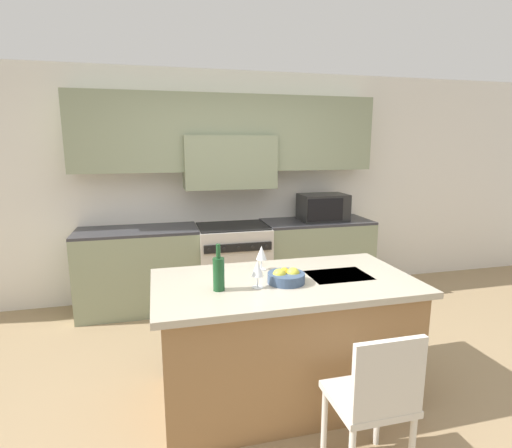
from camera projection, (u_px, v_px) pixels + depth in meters
The scene contains 11 objects.
ground_plane at pixel (281, 394), 3.02m from camera, with size 10.00×10.00×0.00m, color #997F5B.
back_cabinetry at pixel (227, 166), 4.75m from camera, with size 10.00×0.46×2.70m.
back_counter at pixel (232, 263), 4.73m from camera, with size 3.45×0.62×0.93m.
range_stove at pixel (233, 264), 4.71m from camera, with size 0.82×0.70×0.93m.
microwave at pixel (323, 207), 4.88m from camera, with size 0.57×0.38×0.32m.
kitchen_island at pixel (284, 338), 2.93m from camera, with size 1.85×0.98×0.91m.
island_chair at pixel (375, 397), 2.14m from camera, with size 0.42×0.40×0.91m.
wine_bottle at pixel (219, 273), 2.61m from camera, with size 0.08×0.08×0.31m.
wine_glass_near at pixel (257, 269), 2.66m from camera, with size 0.08×0.08×0.19m.
wine_glass_far at pixel (261, 253), 3.04m from camera, with size 0.08×0.08×0.19m.
fruit_bowl at pixel (286, 277), 2.77m from camera, with size 0.26×0.26×0.11m.
Camera 1 is at (-0.85, -2.58, 1.86)m, focal length 28.00 mm.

